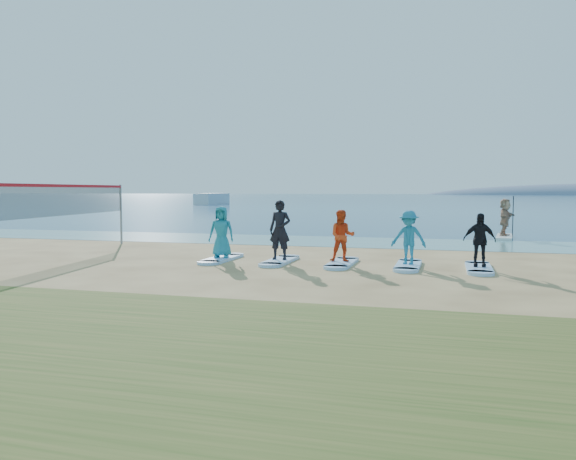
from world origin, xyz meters
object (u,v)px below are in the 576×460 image
(boat_offshore_a, at_px, (212,204))
(surfboard_3, at_px, (408,265))
(surfboard_1, at_px, (280,261))
(paddleboard, at_px, (504,237))
(paddleboarder, at_px, (505,217))
(surfboard_0, at_px, (222,259))
(student_3, at_px, (409,237))
(surfboard_4, at_px, (479,268))
(student_0, at_px, (221,232))
(student_4, at_px, (479,240))
(student_1, at_px, (280,230))
(volleyball_net, at_px, (64,201))
(student_2, at_px, (342,236))
(surfboard_2, at_px, (342,263))

(boat_offshore_a, distance_m, surfboard_3, 74.43)
(surfboard_1, bearing_deg, paddleboard, 56.08)
(paddleboarder, distance_m, surfboard_0, 14.98)
(surfboard_1, distance_m, student_3, 4.05)
(paddleboard, distance_m, surfboard_3, 12.00)
(boat_offshore_a, bearing_deg, surfboard_4, -57.95)
(student_0, xyz_separation_m, student_4, (7.93, 0.00, -0.07))
(surfboard_4, xyz_separation_m, student_4, (0.00, 0.00, 0.81))
(boat_offshore_a, xyz_separation_m, student_1, (31.03, -65.69, 1.03))
(student_1, bearing_deg, student_3, 1.15)
(student_1, height_order, student_4, student_1)
(volleyball_net, relative_size, student_1, 4.81)
(boat_offshore_a, height_order, surfboard_4, boat_offshore_a)
(student_2, height_order, student_3, student_3)
(surfboard_2, height_order, student_4, student_4)
(student_0, distance_m, surfboard_4, 7.98)
(student_1, bearing_deg, volleyball_net, -175.80)
(paddleboarder, distance_m, student_4, 11.55)
(volleyball_net, xyz_separation_m, boat_offshore_a, (-23.41, 66.09, -1.90))
(student_4, bearing_deg, student_0, 177.64)
(student_1, distance_m, student_4, 5.95)
(volleyball_net, relative_size, boat_offshore_a, 1.17)
(surfboard_0, relative_size, student_0, 1.32)
(paddleboarder, relative_size, surfboard_1, 0.80)
(student_3, relative_size, surfboard_4, 0.72)
(paddleboarder, distance_m, student_3, 12.00)
(surfboard_3, xyz_separation_m, surfboard_4, (1.98, 0.00, 0.00))
(student_2, relative_size, surfboard_4, 0.72)
(surfboard_2, bearing_deg, surfboard_1, 180.00)
(boat_offshore_a, height_order, student_0, student_0)
(student_2, bearing_deg, paddleboarder, 55.07)
(student_1, distance_m, student_3, 3.97)
(paddleboarder, xyz_separation_m, student_3, (-3.71, -11.41, -0.11))
(boat_offshore_a, relative_size, student_4, 5.05)
(volleyball_net, distance_m, surfboard_2, 9.78)
(paddleboarder, relative_size, student_4, 1.15)
(surfboard_3, bearing_deg, student_2, 180.00)
(volleyball_net, xyz_separation_m, student_3, (11.58, 0.41, -1.02))
(paddleboarder, relative_size, boat_offshore_a, 0.23)
(surfboard_0, height_order, surfboard_4, same)
(boat_offshore_a, bearing_deg, paddleboard, -51.83)
(surfboard_1, bearing_deg, boat_offshore_a, 115.28)
(boat_offshore_a, relative_size, surfboard_4, 3.51)
(surfboard_0, relative_size, student_3, 1.39)
(student_3, relative_size, student_4, 1.04)
(volleyball_net, height_order, paddleboard, volleyball_net)
(surfboard_1, bearing_deg, student_3, 0.00)
(student_1, distance_m, surfboard_2, 2.21)
(paddleboard, distance_m, surfboard_2, 12.76)
(student_3, bearing_deg, surfboard_2, -172.24)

